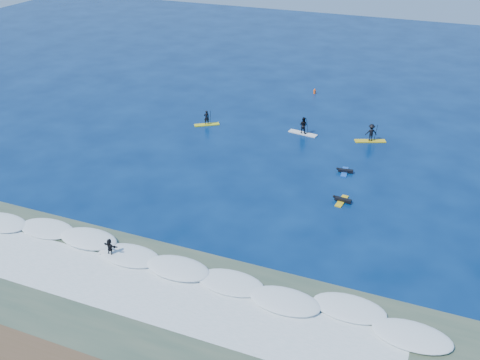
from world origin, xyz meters
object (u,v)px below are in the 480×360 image
at_px(sup_paddler_left, 207,120).
at_px(prone_paddler_near, 342,200).
at_px(wave_surfer, 110,248).
at_px(marker_buoy, 315,91).
at_px(prone_paddler_far, 345,171).
at_px(sup_paddler_center, 303,127).
at_px(sup_paddler_right, 371,134).

bearing_deg(sup_paddler_left, prone_paddler_near, -65.69).
bearing_deg(wave_surfer, marker_buoy, 88.07).
relative_size(prone_paddler_far, marker_buoy, 2.69).
relative_size(sup_paddler_center, prone_paddler_near, 1.53).
xyz_separation_m(prone_paddler_near, wave_surfer, (-13.92, -14.08, 0.65)).
bearing_deg(marker_buoy, prone_paddler_far, -67.50).
bearing_deg(wave_surfer, sup_paddler_left, 103.76).
bearing_deg(prone_paddler_far, sup_paddler_left, 65.91).
bearing_deg(sup_paddler_left, marker_buoy, 25.59).
bearing_deg(prone_paddler_near, sup_paddler_left, 65.12).
distance_m(sup_paddler_center, prone_paddler_far, 9.59).
height_order(sup_paddler_left, wave_surfer, sup_paddler_left).
distance_m(sup_paddler_center, sup_paddler_right, 7.24).
xyz_separation_m(prone_paddler_far, marker_buoy, (-8.45, 20.39, 0.19)).
distance_m(sup_paddler_center, wave_surfer, 27.59).
xyz_separation_m(sup_paddler_left, sup_paddler_center, (10.81, 1.72, 0.21)).
xyz_separation_m(sup_paddler_center, prone_paddler_near, (7.17, -12.67, -0.69)).
relative_size(sup_paddler_center, prone_paddler_far, 1.59).
relative_size(sup_paddler_right, wave_surfer, 1.68).
relative_size(sup_paddler_left, sup_paddler_center, 0.84).
relative_size(wave_surfer, marker_buoy, 2.57).
distance_m(prone_paddler_near, prone_paddler_far, 5.48).
bearing_deg(sup_paddler_right, prone_paddler_near, -112.47).
relative_size(sup_paddler_left, prone_paddler_far, 1.33).
bearing_deg(prone_paddler_near, sup_paddler_right, 6.31).
xyz_separation_m(sup_paddler_center, marker_buoy, (-2.23, 13.13, -0.51)).
xyz_separation_m(sup_paddler_right, prone_paddler_near, (-0.03, -13.43, -0.74)).
xyz_separation_m(prone_paddler_near, marker_buoy, (-9.39, 25.79, 0.18)).
bearing_deg(marker_buoy, prone_paddler_near, -69.99).
xyz_separation_m(sup_paddler_center, sup_paddler_right, (7.20, 0.77, 0.05)).
relative_size(prone_paddler_near, marker_buoy, 2.81).
bearing_deg(wave_surfer, prone_paddler_far, 60.88).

